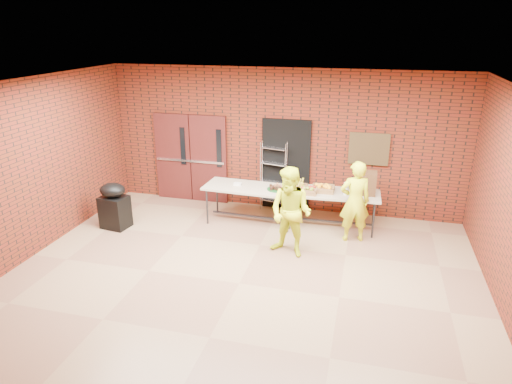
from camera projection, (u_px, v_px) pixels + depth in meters
room at (238, 194)px, 7.05m from camera, size 8.08×7.08×3.28m
double_doors at (191, 158)px, 10.87m from camera, size 1.78×0.12×2.10m
dark_doorway at (286, 165)px, 10.36m from camera, size 1.10×0.06×2.10m
bronze_plaque at (369, 149)px, 9.75m from camera, size 0.85×0.04×0.70m
wire_rack at (273, 176)px, 10.37m from camera, size 0.62×0.32×1.60m
table_left at (251, 190)px, 9.71m from camera, size 2.01×0.92×0.81m
table_right at (333, 195)px, 9.46m from camera, size 1.94×0.87×0.79m
basket_bananas at (296, 188)px, 9.53m from camera, size 0.47×0.36×0.15m
basket_oranges at (323, 188)px, 9.48m from camera, size 0.46×0.36×0.14m
basket_apples at (306, 190)px, 9.38m from camera, size 0.44×0.34×0.14m
muffin_tray at (277, 187)px, 9.52m from camera, size 0.42×0.42×0.10m
napkin_box at (238, 184)px, 9.78m from camera, size 0.16×0.11×0.05m
coffee_dispenser at (367, 183)px, 9.27m from camera, size 0.36×0.32×0.47m
cup_stack_front at (346, 189)px, 9.26m from camera, size 0.09×0.09×0.26m
cup_stack_mid at (351, 190)px, 9.18m from camera, size 0.09×0.09×0.26m
cup_stack_back at (347, 187)px, 9.37m from camera, size 0.08×0.08×0.24m
covered_grill at (114, 205)px, 9.54m from camera, size 0.60×0.52×0.98m
volunteer_woman at (355, 202)px, 8.86m from camera, size 0.68×0.54×1.64m
volunteer_man at (291, 212)px, 8.29m from camera, size 0.98×0.87×1.69m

